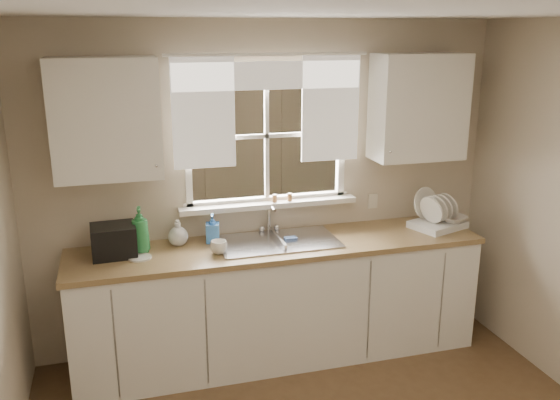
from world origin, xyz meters
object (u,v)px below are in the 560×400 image
object	(u,v)px
dish_rack	(437,218)
cup	(219,247)
soap_bottle_a	(140,230)
black_appliance	(114,241)

from	to	relation	value
dish_rack	cup	world-z (taller)	dish_rack
dish_rack	soap_bottle_a	xyz separation A→B (m)	(-2.28, 0.08, 0.09)
cup	black_appliance	distance (m)	0.72
cup	soap_bottle_a	bearing A→B (deg)	147.22
soap_bottle_a	cup	distance (m)	0.56
dish_rack	black_appliance	world-z (taller)	dish_rack
dish_rack	soap_bottle_a	bearing A→B (deg)	178.05
dish_rack	soap_bottle_a	size ratio (longest dim) A/B	1.42
cup	black_appliance	bearing A→B (deg)	152.45
cup	black_appliance	xyz separation A→B (m)	(-0.70, 0.16, 0.06)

